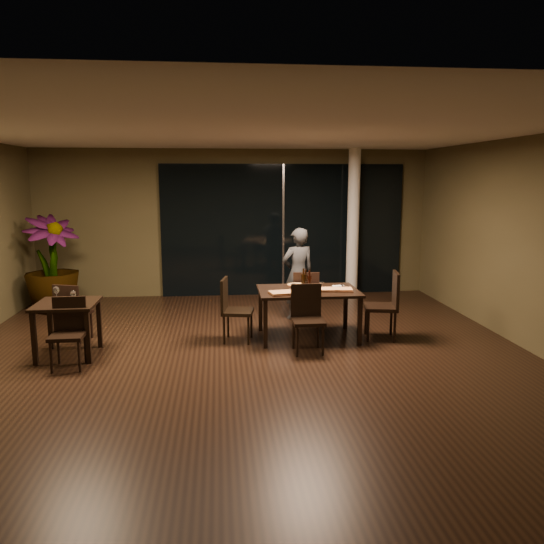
{
  "coord_description": "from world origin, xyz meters",
  "views": [
    {
      "loc": [
        -0.33,
        -6.93,
        2.4
      ],
      "look_at": [
        0.44,
        0.7,
        1.05
      ],
      "focal_mm": 35.0,
      "sensor_mm": 36.0,
      "label": 1
    }
  ],
  "objects_px": {
    "side_table": "(67,312)",
    "chair_main_right": "(387,302)",
    "diner": "(298,274)",
    "chair_main_near": "(307,314)",
    "bottle_c": "(306,279)",
    "chair_main_left": "(232,306)",
    "bottle_a": "(303,279)",
    "chair_side_near": "(69,328)",
    "bottle_b": "(309,280)",
    "main_table": "(308,295)",
    "potted_plant": "(52,264)",
    "chair_side_far": "(71,310)",
    "chair_main_far": "(306,295)"
  },
  "relations": [
    {
      "from": "chair_main_far",
      "to": "chair_side_far",
      "type": "height_order",
      "value": "chair_main_far"
    },
    {
      "from": "chair_side_far",
      "to": "chair_side_near",
      "type": "distance_m",
      "value": 1.09
    },
    {
      "from": "potted_plant",
      "to": "chair_main_right",
      "type": "bearing_deg",
      "value": -22.71
    },
    {
      "from": "chair_main_near",
      "to": "bottle_c",
      "type": "distance_m",
      "value": 0.83
    },
    {
      "from": "bottle_b",
      "to": "chair_main_right",
      "type": "bearing_deg",
      "value": -8.87
    },
    {
      "from": "chair_main_near",
      "to": "chair_side_near",
      "type": "relative_size",
      "value": 1.04
    },
    {
      "from": "main_table",
      "to": "bottle_a",
      "type": "xyz_separation_m",
      "value": [
        -0.06,
        0.07,
        0.23
      ]
    },
    {
      "from": "diner",
      "to": "chair_main_near",
      "type": "bearing_deg",
      "value": 70.52
    },
    {
      "from": "main_table",
      "to": "chair_main_near",
      "type": "distance_m",
      "value": 0.63
    },
    {
      "from": "bottle_b",
      "to": "chair_side_near",
      "type": "bearing_deg",
      "value": -164.22
    },
    {
      "from": "chair_main_right",
      "to": "diner",
      "type": "xyz_separation_m",
      "value": [
        -1.16,
        1.31,
        0.22
      ]
    },
    {
      "from": "main_table",
      "to": "chair_main_left",
      "type": "xyz_separation_m",
      "value": [
        -1.15,
        -0.04,
        -0.15
      ]
    },
    {
      "from": "potted_plant",
      "to": "bottle_b",
      "type": "bearing_deg",
      "value": -25.99
    },
    {
      "from": "main_table",
      "to": "bottle_b",
      "type": "bearing_deg",
      "value": 36.68
    },
    {
      "from": "diner",
      "to": "chair_main_left",
      "type": "bearing_deg",
      "value": 30.16
    },
    {
      "from": "chair_main_left",
      "to": "chair_side_near",
      "type": "xyz_separation_m",
      "value": [
        -2.12,
        -0.88,
        -0.03
      ]
    },
    {
      "from": "chair_main_right",
      "to": "diner",
      "type": "bearing_deg",
      "value": -127.82
    },
    {
      "from": "chair_side_near",
      "to": "bottle_b",
      "type": "relative_size",
      "value": 3.12
    },
    {
      "from": "chair_main_far",
      "to": "bottle_a",
      "type": "relative_size",
      "value": 2.89
    },
    {
      "from": "chair_main_near",
      "to": "potted_plant",
      "type": "distance_m",
      "value": 5.08
    },
    {
      "from": "side_table",
      "to": "chair_main_right",
      "type": "height_order",
      "value": "chair_main_right"
    },
    {
      "from": "chair_side_far",
      "to": "chair_side_near",
      "type": "relative_size",
      "value": 0.98
    },
    {
      "from": "chair_main_left",
      "to": "chair_main_right",
      "type": "distance_m",
      "value": 2.33
    },
    {
      "from": "potted_plant",
      "to": "chair_side_near",
      "type": "bearing_deg",
      "value": -70.35
    },
    {
      "from": "side_table",
      "to": "chair_main_far",
      "type": "bearing_deg",
      "value": 19.18
    },
    {
      "from": "chair_main_left",
      "to": "potted_plant",
      "type": "height_order",
      "value": "potted_plant"
    },
    {
      "from": "main_table",
      "to": "chair_side_far",
      "type": "height_order",
      "value": "chair_side_far"
    },
    {
      "from": "potted_plant",
      "to": "bottle_c",
      "type": "relative_size",
      "value": 6.06
    },
    {
      "from": "chair_main_far",
      "to": "bottle_b",
      "type": "relative_size",
      "value": 3.16
    },
    {
      "from": "chair_main_left",
      "to": "chair_side_far",
      "type": "distance_m",
      "value": 2.38
    },
    {
      "from": "chair_side_far",
      "to": "diner",
      "type": "height_order",
      "value": "diner"
    },
    {
      "from": "main_table",
      "to": "chair_side_near",
      "type": "height_order",
      "value": "chair_side_near"
    },
    {
      "from": "chair_side_near",
      "to": "potted_plant",
      "type": "bearing_deg",
      "value": 108.37
    },
    {
      "from": "chair_main_far",
      "to": "bottle_a",
      "type": "bearing_deg",
      "value": 83.7
    },
    {
      "from": "diner",
      "to": "bottle_c",
      "type": "bearing_deg",
      "value": 72.94
    },
    {
      "from": "chair_main_left",
      "to": "bottle_a",
      "type": "height_order",
      "value": "bottle_a"
    },
    {
      "from": "main_table",
      "to": "potted_plant",
      "type": "height_order",
      "value": "potted_plant"
    },
    {
      "from": "main_table",
      "to": "bottle_c",
      "type": "bearing_deg",
      "value": 96.8
    },
    {
      "from": "chair_main_near",
      "to": "bottle_c",
      "type": "height_order",
      "value": "bottle_c"
    },
    {
      "from": "chair_side_far",
      "to": "bottle_b",
      "type": "relative_size",
      "value": 3.06
    },
    {
      "from": "side_table",
      "to": "chair_main_near",
      "type": "distance_m",
      "value": 3.29
    },
    {
      "from": "chair_main_left",
      "to": "chair_main_right",
      "type": "xyz_separation_m",
      "value": [
        2.33,
        -0.13,
        0.04
      ]
    },
    {
      "from": "chair_main_far",
      "to": "chair_side_far",
      "type": "xyz_separation_m",
      "value": [
        -3.61,
        -0.56,
        -0.02
      ]
    },
    {
      "from": "chair_main_far",
      "to": "chair_main_near",
      "type": "distance_m",
      "value": 1.32
    },
    {
      "from": "chair_side_near",
      "to": "diner",
      "type": "relative_size",
      "value": 0.57
    },
    {
      "from": "chair_main_near",
      "to": "chair_main_right",
      "type": "distance_m",
      "value": 1.36
    },
    {
      "from": "bottle_c",
      "to": "chair_main_far",
      "type": "bearing_deg",
      "value": 80.24
    },
    {
      "from": "diner",
      "to": "bottle_a",
      "type": "distance_m",
      "value": 1.08
    },
    {
      "from": "chair_main_far",
      "to": "bottle_a",
      "type": "distance_m",
      "value": 0.77
    },
    {
      "from": "chair_main_right",
      "to": "side_table",
      "type": "bearing_deg",
      "value": -75.19
    }
  ]
}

